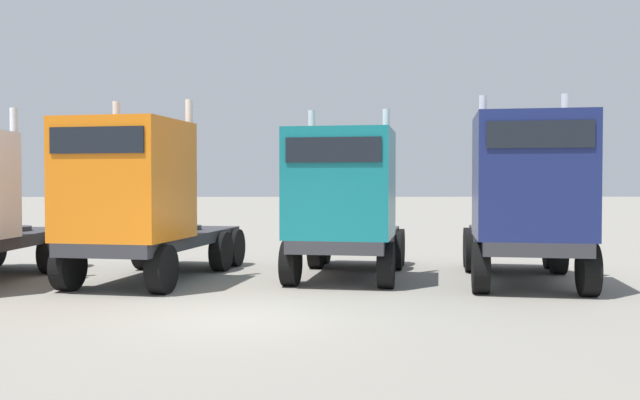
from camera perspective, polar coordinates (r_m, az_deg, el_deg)
ground at (r=12.36m, az=-6.60°, el=-9.67°), size 200.00×200.00×0.00m
semi_truck_orange at (r=16.48m, az=-14.94°, el=0.03°), size 3.75×6.54×4.38m
semi_truck_teal at (r=16.58m, az=2.02°, el=-0.21°), size 3.55×6.01×4.22m
semi_truck_navy at (r=16.26m, az=16.89°, el=0.22°), size 3.57×6.27×4.48m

